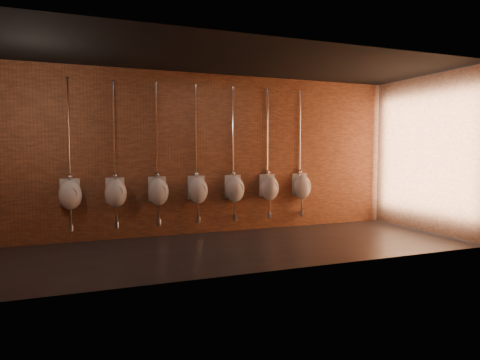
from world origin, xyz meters
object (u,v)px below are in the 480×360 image
Objects in this scene: urinal_4 at (235,188)px; urinal_3 at (198,190)px; urinal_1 at (116,193)px; urinal_5 at (269,187)px; urinal_0 at (70,194)px; urinal_2 at (158,191)px; urinal_6 at (302,186)px.

urinal_3 is at bearing 180.00° from urinal_4.
urinal_1 is 3.12m from urinal_5.
urinal_4 is at bearing 0.00° from urinal_0.
urinal_2 and urinal_5 have the same top height.
urinal_3 is 1.56m from urinal_5.
urinal_6 is (2.34, 0.00, 0.00)m from urinal_3.
urinal_2 is (0.78, 0.00, 0.00)m from urinal_1.
urinal_2 is 3.12m from urinal_6.
urinal_1 is 1.00× the size of urinal_5.
urinal_5 is at bearing 180.00° from urinal_6.
urinal_0 is at bearing 180.00° from urinal_6.
urinal_2 is at bearing 0.00° from urinal_1.
urinal_1 is (0.78, 0.00, 0.00)m from urinal_0.
urinal_2 and urinal_4 have the same top height.
urinal_4 is at bearing 0.00° from urinal_1.
urinal_0 and urinal_4 have the same top height.
urinal_6 is (3.12, 0.00, 0.00)m from urinal_2.
urinal_2 is 2.34m from urinal_5.
urinal_5 is 1.00× the size of urinal_6.
urinal_6 is at bearing 0.00° from urinal_4.
urinal_2 is at bearing 180.00° from urinal_3.
urinal_2 is 0.78m from urinal_3.
urinal_5 is at bearing 0.00° from urinal_4.
urinal_1 and urinal_3 have the same top height.
urinal_5 is (3.12, 0.00, 0.00)m from urinal_1.
urinal_4 is at bearing 0.00° from urinal_3.
urinal_1 is 1.00× the size of urinal_2.
urinal_1 and urinal_2 have the same top height.
urinal_5 is (3.91, 0.00, 0.00)m from urinal_0.
urinal_0 is 1.00× the size of urinal_2.
urinal_4 is (2.34, 0.00, 0.00)m from urinal_1.
urinal_0 is 1.00× the size of urinal_3.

